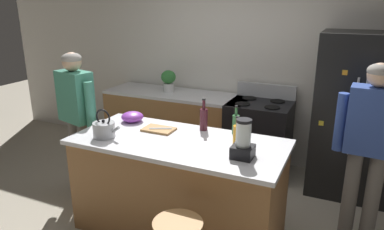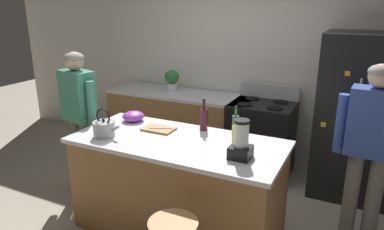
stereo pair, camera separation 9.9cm
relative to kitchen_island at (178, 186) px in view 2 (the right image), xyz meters
name	(u,v)px [view 2 (the right image)]	position (x,y,z in m)	size (l,w,h in m)	color
ground_plane	(178,228)	(0.00, 0.00, -0.47)	(14.00, 14.00, 0.00)	#B2A893
back_wall	(247,62)	(0.00, 1.95, 0.88)	(8.00, 0.10, 2.70)	silver
kitchen_island	(178,186)	(0.00, 0.00, 0.00)	(1.93, 0.89, 0.93)	#9E6B3D
back_counter_run	(180,125)	(-0.80, 1.55, 0.00)	(2.00, 0.64, 0.93)	#9E6B3D
refrigerator	(361,118)	(1.46, 1.50, 0.44)	(0.90, 0.73, 1.82)	black
stove_range	(261,138)	(0.37, 1.52, 0.01)	(0.76, 0.65, 1.11)	black
person_by_island_left	(79,110)	(-1.33, 0.19, 0.52)	(0.59, 0.32, 1.62)	#66605B
person_by_sink_right	(371,141)	(1.56, 0.54, 0.54)	(0.59, 0.24, 1.65)	#66605B
potted_plant	(172,79)	(-0.92, 1.55, 0.64)	(0.20, 0.20, 0.30)	silver
blender_appliance	(241,142)	(0.64, -0.12, 0.60)	(0.17, 0.17, 0.32)	black
bottle_wine	(204,119)	(0.10, 0.34, 0.58)	(0.08, 0.08, 0.32)	#471923
bottle_olive_oil	(235,124)	(0.42, 0.37, 0.56)	(0.07, 0.07, 0.28)	#2D6638
bottle_soda	(236,134)	(0.51, 0.13, 0.56)	(0.07, 0.07, 0.26)	orange
mixing_bowl	(133,116)	(-0.67, 0.27, 0.51)	(0.23, 0.23, 0.10)	purple
tea_kettle	(104,128)	(-0.65, -0.21, 0.54)	(0.28, 0.20, 0.27)	#B7BABF
cutting_board	(159,129)	(-0.29, 0.15, 0.47)	(0.30, 0.20, 0.02)	#B7844C
chef_knife	(161,128)	(-0.27, 0.15, 0.49)	(0.22, 0.03, 0.01)	#B7BABF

